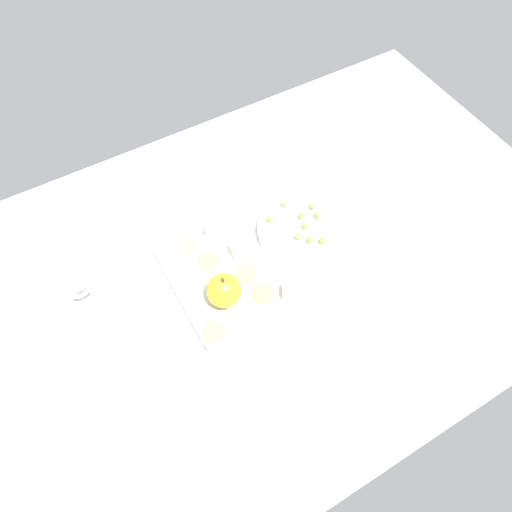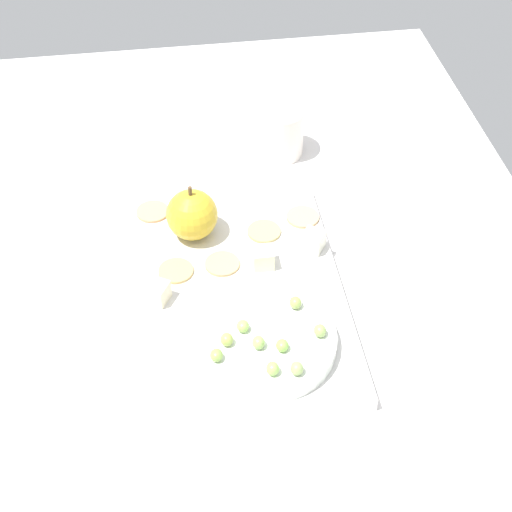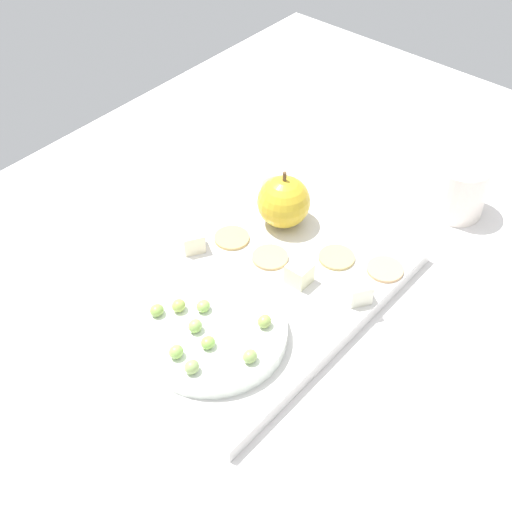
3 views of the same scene
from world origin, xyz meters
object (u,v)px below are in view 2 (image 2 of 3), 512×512
grape_3 (273,369)px  cup (279,131)px  cracker_1 (153,212)px  grape_1 (259,343)px  serving_dish (265,341)px  cheese_cube_2 (313,241)px  grape_6 (242,326)px  cheese_cube_1 (263,258)px  cheese_cube_0 (157,292)px  platter (242,294)px  grape_4 (320,331)px  cracker_0 (176,271)px  cracker_2 (264,231)px  grape_7 (282,345)px  grape_5 (227,339)px  cracker_3 (303,217)px  grape_8 (217,355)px  grape_2 (297,368)px  apple_whole (192,215)px  grape_0 (295,303)px  cracker_4 (222,264)px

grape_3 → cup: 45.86cm
cracker_1 → grape_1: (-27.21, -10.71, 2.41)cm
serving_dish → grape_3: 5.64cm
cheese_cube_2 → cracker_1: bearing=63.4°
grape_6 → grape_3: bearing=-159.2°
cheese_cube_1 → grape_3: size_ratio=1.63×
cheese_cube_0 → grape_3: 18.87cm
grape_1 → cracker_1: bearing=21.5°
platter → grape_1: 11.56cm
grape_1 → cup: bearing=-12.9°
cheese_cube_2 → grape_4: grape_4 is taller
cracker_0 → cracker_2: 13.58cm
serving_dish → grape_7: size_ratio=10.25×
cracker_1 → grape_6: size_ratio=2.78×
grape_5 → cup: 42.26cm
grape_5 → grape_6: grape_5 is taller
grape_7 → platter: bearing=14.6°
grape_4 → serving_dish: bearing=82.4°
cracker_3 → grape_8: 28.21cm
grape_6 → grape_7: bearing=-130.1°
cracker_0 → cracker_3: (7.86, -18.02, 0.00)cm
cracker_0 → grape_8: (-16.22, -3.50, 2.32)cm
platter → serving_dish: serving_dish is taller
cracker_0 → cracker_3: 19.66cm
cheese_cube_1 → grape_1: 15.07cm
cracker_3 → grape_2: size_ratio=2.78×
cracker_1 → grape_3: size_ratio=2.78×
platter → grape_6: grape_6 is taller
cheese_cube_0 → grape_8: size_ratio=1.63×
serving_dish → grape_2: 6.52cm
cracker_0 → grape_1: grape_1 is taller
cracker_1 → cracker_2: same height
apple_whole → cracker_1: apple_whole is taller
grape_0 → apple_whole: bearing=32.9°
apple_whole → grape_1: size_ratio=4.23×
cracker_3 → cracker_4: (-7.47, 12.00, 0.00)cm
grape_7 → cracker_3: bearing=-16.5°
cracker_2 → grape_6: 19.13cm
cracker_2 → grape_4: bearing=-170.7°
cracker_2 → grape_1: grape_1 is taller
cheese_cube_1 → grape_7: size_ratio=1.63×
cracker_4 → grape_1: size_ratio=2.78×
cracker_2 → cracker_3: 6.09cm
grape_5 → cracker_4: bearing=-4.4°
grape_8 → grape_6: bearing=-41.6°
platter → grape_1: bearing=-177.5°
cracker_3 → grape_7: grape_7 is taller
grape_1 → grape_8: 5.00cm
serving_dish → grape_0: grape_0 is taller
cracker_2 → cracker_0: bearing=115.0°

